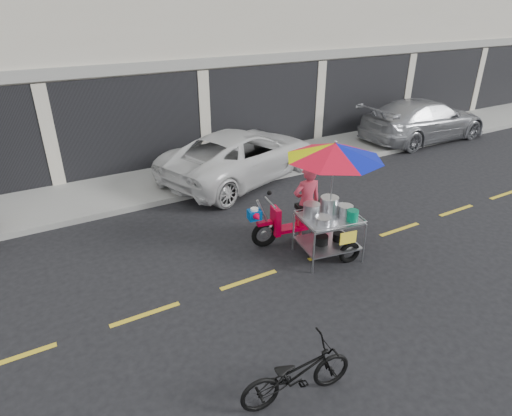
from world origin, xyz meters
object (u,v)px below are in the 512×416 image
white_pickup (242,155)px  silver_pickup (424,120)px  food_vendor_rig (322,182)px  near_bicycle (297,373)px

white_pickup → silver_pickup: size_ratio=0.99×
white_pickup → food_vendor_rig: (-0.53, -4.38, 0.82)m
white_pickup → silver_pickup: silver_pickup is taller
white_pickup → near_bicycle: white_pickup is taller
silver_pickup → near_bicycle: size_ratio=3.32×
white_pickup → silver_pickup: bearing=-109.1°
silver_pickup → near_bicycle: (-10.82, -7.33, -0.35)m
near_bicycle → food_vendor_rig: bearing=-34.6°
white_pickup → silver_pickup: 7.71m
silver_pickup → food_vendor_rig: (-8.24, -4.41, 0.78)m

